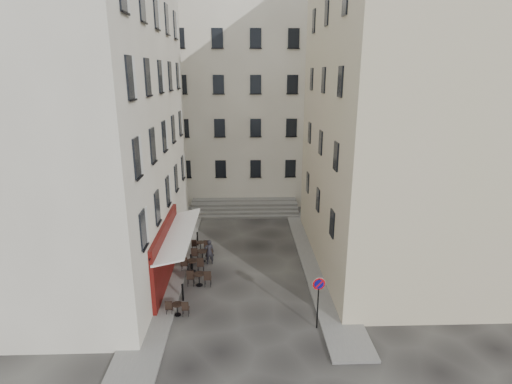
{
  "coord_description": "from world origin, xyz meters",
  "views": [
    {
      "loc": [
        -0.04,
        -19.42,
        11.38
      ],
      "look_at": [
        0.71,
        4.0,
        4.38
      ],
      "focal_mm": 28.0,
      "sensor_mm": 36.0,
      "label": 1
    }
  ],
  "objects_px": {
    "bistro_table_b": "(199,278)",
    "pedestrian": "(209,252)",
    "bistro_table_a": "(178,308)",
    "no_parking_sign": "(318,293)"
  },
  "relations": [
    {
      "from": "bistro_table_b",
      "to": "pedestrian",
      "type": "height_order",
      "value": "pedestrian"
    },
    {
      "from": "bistro_table_a",
      "to": "bistro_table_b",
      "type": "bearing_deg",
      "value": 74.8
    },
    {
      "from": "no_parking_sign",
      "to": "bistro_table_a",
      "type": "relative_size",
      "value": 2.26
    },
    {
      "from": "bistro_table_a",
      "to": "bistro_table_b",
      "type": "height_order",
      "value": "bistro_table_b"
    },
    {
      "from": "bistro_table_a",
      "to": "bistro_table_b",
      "type": "distance_m",
      "value": 2.92
    },
    {
      "from": "no_parking_sign",
      "to": "bistro_table_a",
      "type": "height_order",
      "value": "no_parking_sign"
    },
    {
      "from": "no_parking_sign",
      "to": "pedestrian",
      "type": "bearing_deg",
      "value": 121.9
    },
    {
      "from": "no_parking_sign",
      "to": "bistro_table_a",
      "type": "xyz_separation_m",
      "value": [
        -6.62,
        1.22,
        -1.42
      ]
    },
    {
      "from": "bistro_table_a",
      "to": "pedestrian",
      "type": "relative_size",
      "value": 0.71
    },
    {
      "from": "no_parking_sign",
      "to": "bistro_table_a",
      "type": "bearing_deg",
      "value": 162.11
    }
  ]
}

